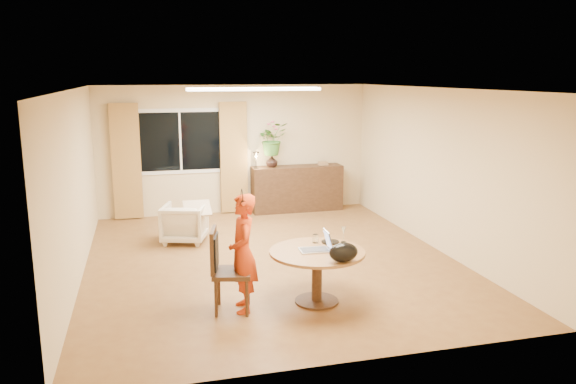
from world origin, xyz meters
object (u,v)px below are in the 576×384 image
object	(u,v)px
armchair	(185,223)
dining_chair	(232,270)
dining_table	(317,262)
sideboard	(297,188)
child	(243,253)

from	to	relation	value
armchair	dining_chair	bearing A→B (deg)	113.63
dining_table	armchair	xyz separation A→B (m)	(-1.40, 3.05, -0.20)
dining_chair	sideboard	bearing A→B (deg)	78.89
child	armchair	xyz separation A→B (m)	(-0.47, 3.05, -0.39)
dining_chair	child	size ratio (longest dim) A/B	0.71
child	armchair	distance (m)	3.11
sideboard	dining_table	bearing A→B (deg)	-102.55
dining_table	armchair	distance (m)	3.36
armchair	sideboard	world-z (taller)	sideboard
armchair	child	bearing A→B (deg)	116.10
sideboard	child	bearing A→B (deg)	-112.70
child	sideboard	distance (m)	5.14
dining_chair	armchair	distance (m)	3.07
dining_table	child	size ratio (longest dim) A/B	0.83
child	sideboard	size ratio (longest dim) A/B	0.76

